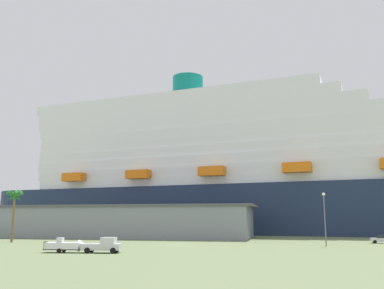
{
  "coord_description": "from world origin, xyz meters",
  "views": [
    {
      "loc": [
        24.68,
        -78.86,
        4.92
      ],
      "look_at": [
        -4.64,
        25.77,
        23.97
      ],
      "focal_mm": 39.44,
      "sensor_mm": 36.0,
      "label": 1
    }
  ],
  "objects_px": {
    "cruise_ship": "(253,176)",
    "small_boat_on_trailer": "(68,246)",
    "parked_car_red_hatchback": "(19,235)",
    "palm_tree": "(15,199)",
    "street_lamp": "(324,212)",
    "parked_car_silver_sedan": "(383,239)",
    "pickup_truck": "(103,245)"
  },
  "relations": [
    {
      "from": "small_boat_on_trailer",
      "to": "palm_tree",
      "type": "relative_size",
      "value": 0.64
    },
    {
      "from": "pickup_truck",
      "to": "street_lamp",
      "type": "height_order",
      "value": "street_lamp"
    },
    {
      "from": "small_boat_on_trailer",
      "to": "palm_tree",
      "type": "distance_m",
      "value": 33.84
    },
    {
      "from": "cruise_ship",
      "to": "pickup_truck",
      "type": "height_order",
      "value": "cruise_ship"
    },
    {
      "from": "pickup_truck",
      "to": "parked_car_red_hatchback",
      "type": "relative_size",
      "value": 1.27
    },
    {
      "from": "street_lamp",
      "to": "parked_car_red_hatchback",
      "type": "height_order",
      "value": "street_lamp"
    },
    {
      "from": "pickup_truck",
      "to": "street_lamp",
      "type": "relative_size",
      "value": 0.62
    },
    {
      "from": "parked_car_silver_sedan",
      "to": "pickup_truck",
      "type": "bearing_deg",
      "value": -139.6
    },
    {
      "from": "cruise_ship",
      "to": "parked_car_silver_sedan",
      "type": "relative_size",
      "value": 48.49
    },
    {
      "from": "small_boat_on_trailer",
      "to": "street_lamp",
      "type": "bearing_deg",
      "value": 34.08
    },
    {
      "from": "cruise_ship",
      "to": "parked_car_red_hatchback",
      "type": "bearing_deg",
      "value": -138.75
    },
    {
      "from": "parked_car_silver_sedan",
      "to": "parked_car_red_hatchback",
      "type": "xyz_separation_m",
      "value": [
        -84.68,
        -0.12,
        0.0
      ]
    },
    {
      "from": "palm_tree",
      "to": "street_lamp",
      "type": "xyz_separation_m",
      "value": [
        62.49,
        4.43,
        -2.88
      ]
    },
    {
      "from": "street_lamp",
      "to": "parked_car_red_hatchback",
      "type": "xyz_separation_m",
      "value": [
        -73.52,
        12.28,
        -5.21
      ]
    },
    {
      "from": "street_lamp",
      "to": "parked_car_silver_sedan",
      "type": "height_order",
      "value": "street_lamp"
    },
    {
      "from": "pickup_truck",
      "to": "small_boat_on_trailer",
      "type": "height_order",
      "value": "pickup_truck"
    },
    {
      "from": "cruise_ship",
      "to": "small_boat_on_trailer",
      "type": "xyz_separation_m",
      "value": [
        -16.35,
        -83.75,
        -17.8
      ]
    },
    {
      "from": "palm_tree",
      "to": "small_boat_on_trailer",
      "type": "bearing_deg",
      "value": -38.3
    },
    {
      "from": "palm_tree",
      "to": "parked_car_red_hatchback",
      "type": "distance_m",
      "value": 21.59
    },
    {
      "from": "pickup_truck",
      "to": "small_boat_on_trailer",
      "type": "distance_m",
      "value": 5.34
    },
    {
      "from": "parked_car_silver_sedan",
      "to": "street_lamp",
      "type": "bearing_deg",
      "value": -131.98
    },
    {
      "from": "pickup_truck",
      "to": "street_lamp",
      "type": "bearing_deg",
      "value": 37.19
    },
    {
      "from": "palm_tree",
      "to": "cruise_ship",
      "type": "bearing_deg",
      "value": 56.36
    },
    {
      "from": "parked_car_red_hatchback",
      "to": "palm_tree",
      "type": "bearing_deg",
      "value": -56.59
    },
    {
      "from": "pickup_truck",
      "to": "parked_car_silver_sedan",
      "type": "bearing_deg",
      "value": 40.4
    },
    {
      "from": "small_boat_on_trailer",
      "to": "parked_car_red_hatchback",
      "type": "height_order",
      "value": "small_boat_on_trailer"
    },
    {
      "from": "street_lamp",
      "to": "small_boat_on_trailer",
      "type": "bearing_deg",
      "value": -145.92
    },
    {
      "from": "cruise_ship",
      "to": "parked_car_red_hatchback",
      "type": "height_order",
      "value": "cruise_ship"
    },
    {
      "from": "cruise_ship",
      "to": "pickup_truck",
      "type": "distance_m",
      "value": 85.38
    },
    {
      "from": "small_boat_on_trailer",
      "to": "parked_car_red_hatchback",
      "type": "distance_m",
      "value": 52.28
    },
    {
      "from": "parked_car_silver_sedan",
      "to": "parked_car_red_hatchback",
      "type": "height_order",
      "value": "same"
    },
    {
      "from": "palm_tree",
      "to": "parked_car_silver_sedan",
      "type": "xyz_separation_m",
      "value": [
        73.65,
        16.84,
        -8.09
      ]
    }
  ]
}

